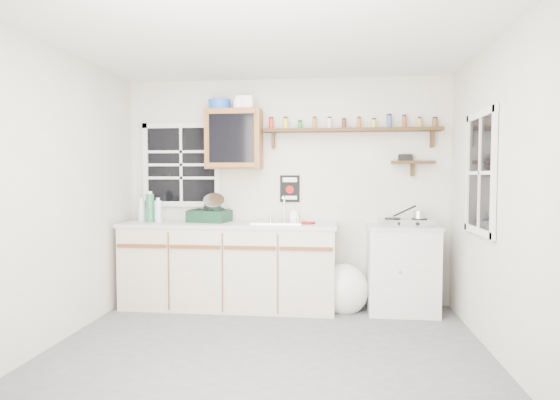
{
  "coord_description": "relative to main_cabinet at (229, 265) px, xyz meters",
  "views": [
    {
      "loc": [
        0.52,
        -3.62,
        1.43
      ],
      "look_at": [
        0.05,
        0.55,
        1.21
      ],
      "focal_mm": 30.0,
      "sensor_mm": 36.0,
      "label": 1
    }
  ],
  "objects": [
    {
      "name": "spice_shelf",
      "position": [
        1.31,
        0.21,
        1.47
      ],
      "size": [
        1.91,
        0.18,
        0.35
      ],
      "color": "black",
      "rests_on": "wall_back"
    },
    {
      "name": "warning_sign",
      "position": [
        0.63,
        0.29,
        0.82
      ],
      "size": [
        0.22,
        0.02,
        0.3
      ],
      "color": "black",
      "rests_on": "wall_back"
    },
    {
      "name": "window_right",
      "position": [
        2.37,
        -0.75,
        0.99
      ],
      "size": [
        0.03,
        0.78,
        1.08
      ],
      "color": "black",
      "rests_on": "wall_back"
    },
    {
      "name": "right_cabinet",
      "position": [
        1.83,
        0.03,
        -0.01
      ],
      "size": [
        0.73,
        0.57,
        0.91
      ],
      "color": "#B3B3AD",
      "rests_on": "floor"
    },
    {
      "name": "secondary_shelf",
      "position": [
        1.94,
        0.22,
        1.12
      ],
      "size": [
        0.45,
        0.16,
        0.24
      ],
      "color": "black",
      "rests_on": "wall_back"
    },
    {
      "name": "saucepan",
      "position": [
        1.99,
        0.01,
        0.56
      ],
      "size": [
        0.32,
        0.24,
        0.15
      ],
      "rotation": [
        0.0,
        0.0,
        -0.74
      ],
      "color": "silver",
      "rests_on": "hotplate"
    },
    {
      "name": "dish_rack",
      "position": [
        -0.21,
        0.07,
        0.56
      ],
      "size": [
        0.47,
        0.39,
        0.32
      ],
      "rotation": [
        0.0,
        0.0,
        -0.18
      ],
      "color": "black",
      "rests_on": "main_cabinet"
    },
    {
      "name": "main_cabinet",
      "position": [
        0.0,
        0.0,
        0.0
      ],
      "size": [
        2.31,
        0.63,
        0.92
      ],
      "color": "beige",
      "rests_on": "floor"
    },
    {
      "name": "water_bottles",
      "position": [
        -0.88,
        -0.01,
        0.6
      ],
      "size": [
        0.29,
        0.15,
        0.34
      ],
      "color": "silver",
      "rests_on": "main_cabinet"
    },
    {
      "name": "upper_cabinet_clutter",
      "position": [
        -0.01,
        0.14,
        1.75
      ],
      "size": [
        0.5,
        0.24,
        0.14
      ],
      "color": "blue",
      "rests_on": "upper_cabinet"
    },
    {
      "name": "trash_bag",
      "position": [
        1.24,
        -0.01,
        -0.23
      ],
      "size": [
        0.47,
        0.42,
        0.54
      ],
      "color": "silver",
      "rests_on": "floor"
    },
    {
      "name": "sink",
      "position": [
        0.54,
        0.01,
        0.47
      ],
      "size": [
        0.52,
        0.44,
        0.29
      ],
      "color": "silver",
      "rests_on": "main_cabinet"
    },
    {
      "name": "soap_bottle",
      "position": [
        0.68,
        0.21,
        0.55
      ],
      "size": [
        0.09,
        0.09,
        0.17
      ],
      "primitive_type": "imported",
      "rotation": [
        0.0,
        0.0,
        0.1
      ],
      "color": "silver",
      "rests_on": "main_cabinet"
    },
    {
      "name": "upper_cabinet",
      "position": [
        0.03,
        0.14,
        1.36
      ],
      "size": [
        0.6,
        0.32,
        0.65
      ],
      "color": "brown",
      "rests_on": "wall_back"
    },
    {
      "name": "room",
      "position": [
        0.58,
        -1.3,
        0.79
      ],
      "size": [
        3.64,
        3.24,
        2.54
      ],
      "color": "#4A4B4D",
      "rests_on": "ground"
    },
    {
      "name": "rag",
      "position": [
        0.85,
        -0.04,
        0.47
      ],
      "size": [
        0.18,
        0.16,
        0.02
      ],
      "primitive_type": "cube",
      "rotation": [
        0.0,
        0.0,
        -0.33
      ],
      "color": "maroon",
      "rests_on": "main_cabinet"
    },
    {
      "name": "window_back",
      "position": [
        -0.62,
        0.29,
        1.09
      ],
      "size": [
        0.93,
        0.03,
        0.98
      ],
      "color": "black",
      "rests_on": "wall_back"
    },
    {
      "name": "hotplate",
      "position": [
        1.87,
        0.01,
        0.48
      ],
      "size": [
        0.56,
        0.33,
        0.08
      ],
      "rotation": [
        0.0,
        0.0,
        0.09
      ],
      "color": "silver",
      "rests_on": "right_cabinet"
    }
  ]
}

